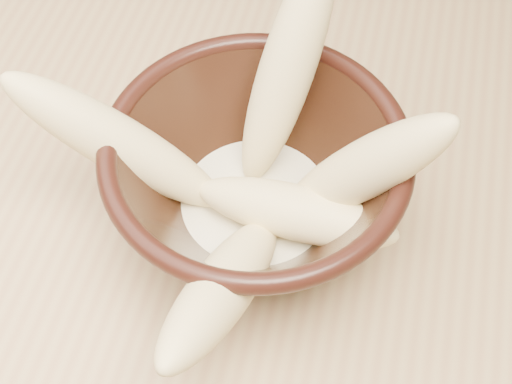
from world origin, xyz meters
TOP-DOWN VIEW (x-y plane):
  - table at (0.00, 0.00)m, footprint 1.20×0.80m
  - bowl at (-0.01, -0.03)m, footprint 0.19×0.19m
  - milk_puddle at (-0.01, -0.03)m, footprint 0.11×0.11m
  - banana_upright at (-0.00, 0.02)m, footprint 0.07×0.12m
  - banana_left at (-0.09, -0.04)m, footprint 0.15×0.04m
  - banana_right at (0.06, -0.03)m, footprint 0.11×0.04m
  - banana_across at (0.02, -0.05)m, footprint 0.13×0.05m
  - banana_front at (-0.01, -0.12)m, footprint 0.06×0.16m

SIDE VIEW (x-z plane):
  - table at x=0.00m, z-range 0.30..1.05m
  - milk_puddle at x=-0.01m, z-range 0.78..0.79m
  - bowl at x=-0.01m, z-range 0.76..0.86m
  - banana_across at x=0.02m, z-range 0.79..0.83m
  - banana_front at x=-0.01m, z-range 0.77..0.88m
  - banana_left at x=-0.09m, z-range 0.77..0.90m
  - banana_right at x=0.06m, z-range 0.78..0.91m
  - banana_upright at x=0.00m, z-range 0.78..0.94m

